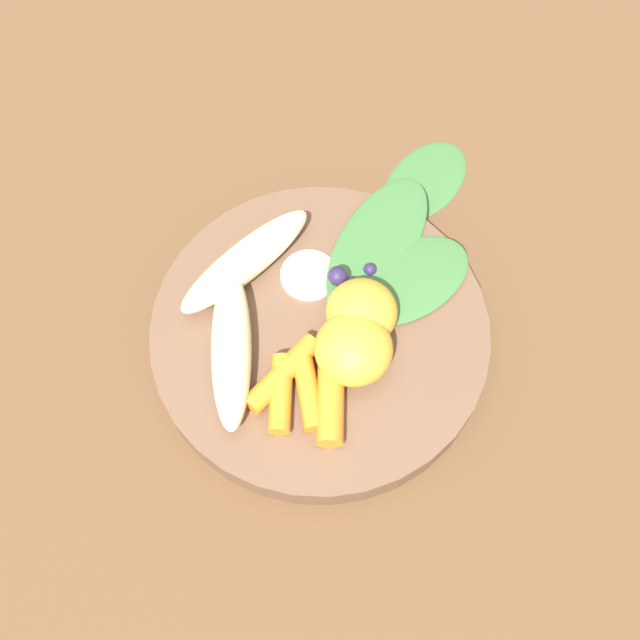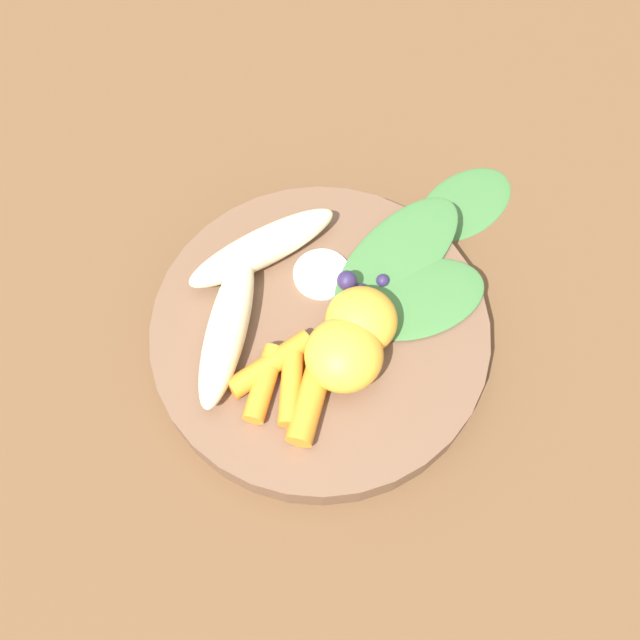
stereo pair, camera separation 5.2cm
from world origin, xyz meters
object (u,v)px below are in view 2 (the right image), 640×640
object	(u,v)px
banana_peeled_right	(263,248)
bowl	(320,334)
banana_peeled_left	(227,329)
orange_segment_near	(361,320)
kale_leaf_stray	(466,202)

from	to	relation	value
banana_peeled_right	bowl	bearing A→B (deg)	95.31
banana_peeled_left	bowl	bearing A→B (deg)	107.75
bowl	orange_segment_near	distance (m)	0.04
bowl	banana_peeled_left	world-z (taller)	banana_peeled_left
banana_peeled_left	banana_peeled_right	size ratio (longest dim) A/B	1.00
bowl	banana_peeled_right	xyz separation A→B (m)	(0.04, 0.06, 0.03)
banana_peeled_left	kale_leaf_stray	size ratio (longest dim) A/B	1.31
bowl	orange_segment_near	size ratio (longest dim) A/B	4.87
orange_segment_near	banana_peeled_right	bearing A→B (deg)	70.32
banana_peeled_left	kale_leaf_stray	bearing A→B (deg)	135.79
banana_peeled_right	kale_leaf_stray	bearing A→B (deg)	171.25
bowl	banana_peeled_right	distance (m)	0.08
banana_peeled_left	banana_peeled_right	bearing A→B (deg)	171.36
bowl	kale_leaf_stray	xyz separation A→B (m)	(0.16, -0.07, -0.01)
orange_segment_near	kale_leaf_stray	world-z (taller)	orange_segment_near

